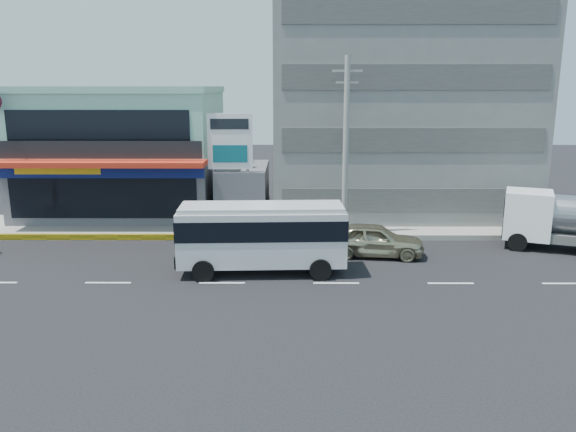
# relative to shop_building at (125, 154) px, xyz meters

# --- Properties ---
(ground) EXTENTS (120.00, 120.00, 0.00)m
(ground) POSITION_rel_shop_building_xyz_m (8.00, -13.95, -4.00)
(ground) COLOR black
(ground) RESTS_ON ground
(sidewalk) EXTENTS (70.00, 5.00, 0.30)m
(sidewalk) POSITION_rel_shop_building_xyz_m (13.00, -4.45, -3.85)
(sidewalk) COLOR gray
(sidewalk) RESTS_ON ground
(shop_building) EXTENTS (12.40, 11.70, 8.00)m
(shop_building) POSITION_rel_shop_building_xyz_m (0.00, 0.00, 0.00)
(shop_building) COLOR #4E4E53
(shop_building) RESTS_ON ground
(concrete_building) EXTENTS (16.00, 12.00, 14.00)m
(concrete_building) POSITION_rel_shop_building_xyz_m (18.00, 1.05, 3.00)
(concrete_building) COLOR gray
(concrete_building) RESTS_ON ground
(gap_structure) EXTENTS (3.00, 6.00, 3.50)m
(gap_structure) POSITION_rel_shop_building_xyz_m (8.00, -1.95, -2.25)
(gap_structure) COLOR #4E4E53
(gap_structure) RESTS_ON ground
(satellite_dish) EXTENTS (1.50, 1.50, 0.15)m
(satellite_dish) POSITION_rel_shop_building_xyz_m (8.00, -2.95, -0.42)
(satellite_dish) COLOR slate
(satellite_dish) RESTS_ON gap_structure
(billboard) EXTENTS (2.60, 0.18, 6.90)m
(billboard) POSITION_rel_shop_building_xyz_m (7.50, -4.75, 0.93)
(billboard) COLOR gray
(billboard) RESTS_ON ground
(utility_pole_near) EXTENTS (1.60, 0.30, 10.00)m
(utility_pole_near) POSITION_rel_shop_building_xyz_m (14.00, -6.55, 1.15)
(utility_pole_near) COLOR #999993
(utility_pole_near) RESTS_ON ground
(minibus) EXTENTS (7.69, 2.93, 3.18)m
(minibus) POSITION_rel_shop_building_xyz_m (9.69, -12.45, -2.10)
(minibus) COLOR silver
(minibus) RESTS_ON ground
(sedan) EXTENTS (5.19, 2.61, 1.70)m
(sedan) POSITION_rel_shop_building_xyz_m (15.21, -9.85, -3.15)
(sedan) COLOR #B4AE89
(sedan) RESTS_ON ground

